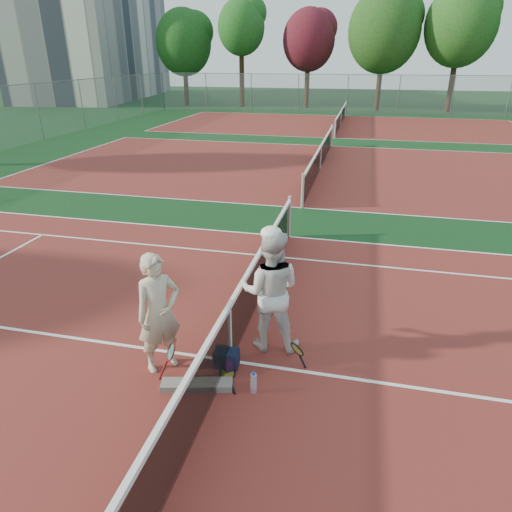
# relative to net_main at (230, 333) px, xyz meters

# --- Properties ---
(ground) EXTENTS (130.00, 130.00, 0.00)m
(ground) POSITION_rel_net_main_xyz_m (0.00, 0.00, -0.51)
(ground) COLOR black
(ground) RESTS_ON ground
(court_main) EXTENTS (23.77, 10.97, 0.01)m
(court_main) POSITION_rel_net_main_xyz_m (0.00, 0.00, -0.51)
(court_main) COLOR maroon
(court_main) RESTS_ON ground
(court_far_a) EXTENTS (23.77, 10.97, 0.01)m
(court_far_a) POSITION_rel_net_main_xyz_m (0.00, 13.50, -0.51)
(court_far_a) COLOR maroon
(court_far_a) RESTS_ON ground
(court_far_b) EXTENTS (23.77, 10.97, 0.01)m
(court_far_b) POSITION_rel_net_main_xyz_m (0.00, 27.00, -0.51)
(court_far_b) COLOR maroon
(court_far_b) RESTS_ON ground
(net_main) EXTENTS (0.10, 10.98, 1.02)m
(net_main) POSITION_rel_net_main_xyz_m (0.00, 0.00, 0.00)
(net_main) COLOR black
(net_main) RESTS_ON ground
(net_far_a) EXTENTS (0.10, 10.98, 1.02)m
(net_far_a) POSITION_rel_net_main_xyz_m (0.00, 13.50, 0.00)
(net_far_a) COLOR black
(net_far_a) RESTS_ON ground
(net_far_b) EXTENTS (0.10, 10.98, 1.02)m
(net_far_b) POSITION_rel_net_main_xyz_m (0.00, 27.00, 0.00)
(net_far_b) COLOR black
(net_far_b) RESTS_ON ground
(fence_back) EXTENTS (32.00, 0.06, 3.00)m
(fence_back) POSITION_rel_net_main_xyz_m (0.00, 34.00, 0.99)
(fence_back) COLOR slate
(fence_back) RESTS_ON ground
(apartment_block) EXTENTS (12.96, 23.18, 15.00)m
(apartment_block) POSITION_rel_net_main_xyz_m (-28.00, 44.00, 6.99)
(apartment_block) COLOR beige
(apartment_block) RESTS_ON ground
(player_a) EXTENTS (0.78, 0.80, 1.86)m
(player_a) POSITION_rel_net_main_xyz_m (-0.97, -0.34, 0.42)
(player_a) COLOR #C2B597
(player_a) RESTS_ON ground
(player_b) EXTENTS (1.05, 0.85, 2.01)m
(player_b) POSITION_rel_net_main_xyz_m (0.50, 0.57, 0.49)
(player_b) COLOR silver
(player_b) RESTS_ON ground
(racket_red) EXTENTS (0.39, 0.38, 0.55)m
(racket_red) POSITION_rel_net_main_xyz_m (-0.73, -0.55, -0.23)
(racket_red) COLOR maroon
(racket_red) RESTS_ON ground
(racket_black_held) EXTENTS (0.39, 0.39, 0.55)m
(racket_black_held) POSITION_rel_net_main_xyz_m (1.04, -0.06, -0.23)
(racket_black_held) COLOR black
(racket_black_held) RESTS_ON ground
(racket_spare) EXTENTS (0.53, 0.66, 0.03)m
(racket_spare) POSITION_rel_net_main_xyz_m (0.04, -0.32, -0.49)
(racket_spare) COLOR black
(racket_spare) RESTS_ON ground
(sports_bag_navy) EXTENTS (0.37, 0.26, 0.29)m
(sports_bag_navy) POSITION_rel_net_main_xyz_m (-0.02, -0.13, -0.37)
(sports_bag_navy) COLOR black
(sports_bag_navy) RESTS_ON ground
(sports_bag_purple) EXTENTS (0.32, 0.33, 0.22)m
(sports_bag_purple) POSITION_rel_net_main_xyz_m (0.01, -0.16, -0.40)
(sports_bag_purple) COLOR black
(sports_bag_purple) RESTS_ON ground
(net_cover_canvas) EXTENTS (1.04, 0.47, 0.11)m
(net_cover_canvas) POSITION_rel_net_main_xyz_m (-0.29, -0.72, -0.46)
(net_cover_canvas) COLOR slate
(net_cover_canvas) RESTS_ON ground
(water_bottle) EXTENTS (0.09, 0.09, 0.30)m
(water_bottle) POSITION_rel_net_main_xyz_m (0.52, -0.61, -0.36)
(water_bottle) COLOR #C9DEFF
(water_bottle) RESTS_ON ground
(tree_back_0) EXTENTS (5.08, 5.08, 8.40)m
(tree_back_0) POSITION_rel_net_main_xyz_m (-15.35, 37.91, 4.95)
(tree_back_0) COLOR #382314
(tree_back_0) RESTS_ON ground
(tree_back_1) EXTENTS (4.12, 4.12, 9.03)m
(tree_back_1) POSITION_rel_net_main_xyz_m (-9.74, 37.52, 6.10)
(tree_back_1) COLOR #382314
(tree_back_1) RESTS_ON ground
(tree_back_maroon) EXTENTS (4.55, 4.55, 8.23)m
(tree_back_maroon) POSITION_rel_net_main_xyz_m (-3.85, 38.23, 5.08)
(tree_back_maroon) COLOR #382314
(tree_back_maroon) RESTS_ON ground
(tree_back_3) EXTENTS (5.84, 5.84, 9.62)m
(tree_back_3) POSITION_rel_net_main_xyz_m (2.45, 37.18, 5.74)
(tree_back_3) COLOR #382314
(tree_back_3) RESTS_ON ground
(tree_back_4) EXTENTS (5.55, 5.55, 9.79)m
(tree_back_4) POSITION_rel_net_main_xyz_m (8.24, 37.08, 6.07)
(tree_back_4) COLOR #382314
(tree_back_4) RESTS_ON ground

